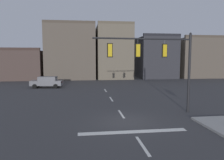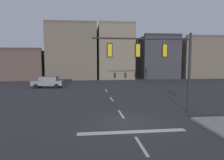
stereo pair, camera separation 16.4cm
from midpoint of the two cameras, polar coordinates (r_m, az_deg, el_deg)
ground_plane at (r=14.75m, az=4.05°, el=-11.01°), size 400.00×400.00×0.00m
stop_bar_paint at (r=12.89m, az=5.81°, el=-13.54°), size 6.40×0.50×0.01m
lane_centreline at (r=16.64m, az=2.71°, el=-9.02°), size 0.16×26.40×0.01m
signal_mast_near_side at (r=16.63m, az=12.53°, el=5.91°), size 7.63×0.52×6.22m
car_lot_nearside at (r=32.25m, az=-16.52°, el=-0.44°), size 4.59×2.27×1.61m
building_row at (r=47.78m, az=2.58°, el=6.21°), size 51.78×13.42×11.22m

